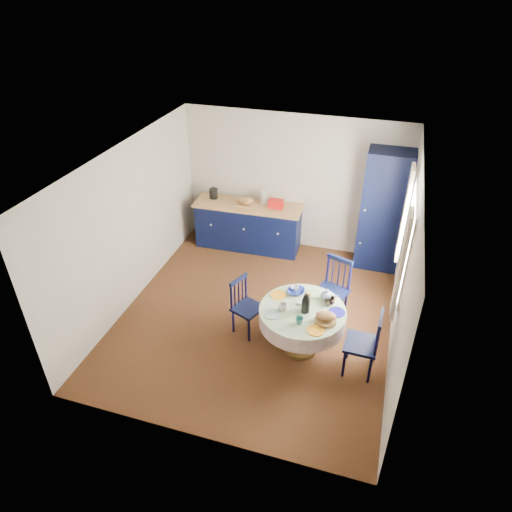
{
  "coord_description": "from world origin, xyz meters",
  "views": [
    {
      "loc": [
        1.58,
        -5.19,
        4.61
      ],
      "look_at": [
        -0.07,
        0.2,
        0.95
      ],
      "focal_mm": 32.0,
      "sensor_mm": 36.0,
      "label": 1
    }
  ],
  "objects_px": {
    "chair_left": "(246,306)",
    "dining_table": "(303,317)",
    "chair_far": "(333,290)",
    "mug_a": "(283,307)",
    "cobalt_bowl": "(296,291)",
    "kitchen_counter": "(248,225)",
    "pantry_cabinet": "(383,211)",
    "chair_right": "(365,343)",
    "mug_b": "(299,320)",
    "mug_d": "(295,289)",
    "mug_c": "(330,301)"
  },
  "relations": [
    {
      "from": "mug_a",
      "to": "mug_c",
      "type": "distance_m",
      "value": 0.65
    },
    {
      "from": "chair_left",
      "to": "mug_c",
      "type": "xyz_separation_m",
      "value": [
        1.17,
        0.07,
        0.31
      ]
    },
    {
      "from": "pantry_cabinet",
      "to": "mug_a",
      "type": "height_order",
      "value": "pantry_cabinet"
    },
    {
      "from": "chair_right",
      "to": "mug_a",
      "type": "relative_size",
      "value": 8.45
    },
    {
      "from": "kitchen_counter",
      "to": "mug_c",
      "type": "distance_m",
      "value": 2.89
    },
    {
      "from": "kitchen_counter",
      "to": "chair_far",
      "type": "relative_size",
      "value": 2.0
    },
    {
      "from": "mug_b",
      "to": "cobalt_bowl",
      "type": "height_order",
      "value": "mug_b"
    },
    {
      "from": "pantry_cabinet",
      "to": "mug_d",
      "type": "xyz_separation_m",
      "value": [
        -1.01,
        -2.15,
        -0.31
      ]
    },
    {
      "from": "pantry_cabinet",
      "to": "chair_far",
      "type": "bearing_deg",
      "value": -107.76
    },
    {
      "from": "chair_left",
      "to": "mug_d",
      "type": "xyz_separation_m",
      "value": [
        0.66,
        0.21,
        0.3
      ]
    },
    {
      "from": "pantry_cabinet",
      "to": "kitchen_counter",
      "type": "bearing_deg",
      "value": -177.75
    },
    {
      "from": "mug_d",
      "to": "mug_b",
      "type": "bearing_deg",
      "value": -72.6
    },
    {
      "from": "mug_b",
      "to": "mug_d",
      "type": "distance_m",
      "value": 0.68
    },
    {
      "from": "mug_d",
      "to": "cobalt_bowl",
      "type": "relative_size",
      "value": 0.4
    },
    {
      "from": "pantry_cabinet",
      "to": "mug_c",
      "type": "bearing_deg",
      "value": -102.47
    },
    {
      "from": "kitchen_counter",
      "to": "pantry_cabinet",
      "type": "distance_m",
      "value": 2.44
    },
    {
      "from": "chair_far",
      "to": "chair_right",
      "type": "xyz_separation_m",
      "value": [
        0.57,
        -0.99,
        -0.01
      ]
    },
    {
      "from": "dining_table",
      "to": "cobalt_bowl",
      "type": "xyz_separation_m",
      "value": [
        -0.18,
        0.33,
        0.15
      ]
    },
    {
      "from": "dining_table",
      "to": "mug_b",
      "type": "xyz_separation_m",
      "value": [
        0.0,
        -0.28,
        0.17
      ]
    },
    {
      "from": "mug_d",
      "to": "cobalt_bowl",
      "type": "height_order",
      "value": "mug_d"
    },
    {
      "from": "chair_right",
      "to": "kitchen_counter",
      "type": "bearing_deg",
      "value": -135.52
    },
    {
      "from": "chair_right",
      "to": "mug_d",
      "type": "distance_m",
      "value": 1.2
    },
    {
      "from": "dining_table",
      "to": "mug_b",
      "type": "bearing_deg",
      "value": -89.62
    },
    {
      "from": "dining_table",
      "to": "mug_a",
      "type": "relative_size",
      "value": 10.14
    },
    {
      "from": "pantry_cabinet",
      "to": "mug_b",
      "type": "bearing_deg",
      "value": -106.3
    },
    {
      "from": "mug_c",
      "to": "chair_right",
      "type": "bearing_deg",
      "value": -36.27
    },
    {
      "from": "kitchen_counter",
      "to": "mug_a",
      "type": "relative_size",
      "value": 17.33
    },
    {
      "from": "mug_b",
      "to": "mug_d",
      "type": "height_order",
      "value": "mug_b"
    },
    {
      "from": "kitchen_counter",
      "to": "pantry_cabinet",
      "type": "relative_size",
      "value": 0.94
    },
    {
      "from": "chair_left",
      "to": "mug_c",
      "type": "relative_size",
      "value": 6.41
    },
    {
      "from": "pantry_cabinet",
      "to": "chair_left",
      "type": "xyz_separation_m",
      "value": [
        -1.67,
        -2.36,
        -0.61
      ]
    },
    {
      "from": "kitchen_counter",
      "to": "mug_b",
      "type": "distance_m",
      "value": 3.13
    },
    {
      "from": "mug_d",
      "to": "kitchen_counter",
      "type": "bearing_deg",
      "value": 123.47
    },
    {
      "from": "pantry_cabinet",
      "to": "mug_d",
      "type": "height_order",
      "value": "pantry_cabinet"
    },
    {
      "from": "dining_table",
      "to": "mug_a",
      "type": "height_order",
      "value": "dining_table"
    },
    {
      "from": "chair_right",
      "to": "mug_d",
      "type": "relative_size",
      "value": 10.37
    },
    {
      "from": "cobalt_bowl",
      "to": "kitchen_counter",
      "type": "bearing_deg",
      "value": 123.42
    },
    {
      "from": "chair_right",
      "to": "cobalt_bowl",
      "type": "xyz_separation_m",
      "value": [
        -1.02,
        0.5,
        0.24
      ]
    },
    {
      "from": "dining_table",
      "to": "cobalt_bowl",
      "type": "height_order",
      "value": "dining_table"
    },
    {
      "from": "kitchen_counter",
      "to": "pantry_cabinet",
      "type": "xyz_separation_m",
      "value": [
        2.36,
        0.1,
        0.6
      ]
    },
    {
      "from": "mug_b",
      "to": "cobalt_bowl",
      "type": "bearing_deg",
      "value": 106.55
    },
    {
      "from": "kitchen_counter",
      "to": "mug_c",
      "type": "height_order",
      "value": "kitchen_counter"
    },
    {
      "from": "pantry_cabinet",
      "to": "mug_a",
      "type": "bearing_deg",
      "value": -112.78
    },
    {
      "from": "pantry_cabinet",
      "to": "mug_d",
      "type": "relative_size",
      "value": 22.57
    },
    {
      "from": "cobalt_bowl",
      "to": "chair_right",
      "type": "bearing_deg",
      "value": -25.99
    },
    {
      "from": "chair_right",
      "to": "pantry_cabinet",
      "type": "bearing_deg",
      "value": -177.71
    },
    {
      "from": "kitchen_counter",
      "to": "dining_table",
      "type": "height_order",
      "value": "kitchen_counter"
    },
    {
      "from": "chair_far",
      "to": "mug_c",
      "type": "bearing_deg",
      "value": -68.23
    },
    {
      "from": "chair_left",
      "to": "dining_table",
      "type": "bearing_deg",
      "value": -78.33
    },
    {
      "from": "chair_far",
      "to": "mug_a",
      "type": "distance_m",
      "value": 1.08
    }
  ]
}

